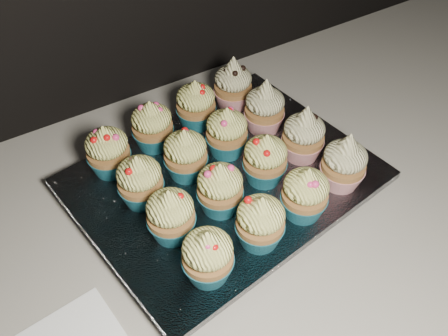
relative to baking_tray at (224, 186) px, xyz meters
name	(u,v)px	position (x,y,z in m)	size (l,w,h in m)	color
cabinet	(291,303)	(0.17, -0.02, -0.48)	(2.40, 0.60, 0.86)	black
worktop	(317,166)	(0.17, -0.02, -0.03)	(2.44, 0.64, 0.04)	beige
baking_tray	(224,186)	(0.00, 0.00, 0.00)	(0.38, 0.29, 0.02)	black
foil_lining	(224,178)	(0.00, 0.00, 0.02)	(0.41, 0.32, 0.01)	silver
cupcake_0	(208,256)	(-0.10, -0.13, 0.06)	(0.06, 0.06, 0.08)	#1A677B
cupcake_1	(260,222)	(-0.02, -0.12, 0.06)	(0.06, 0.06, 0.08)	#1A677B
cupcake_2	(305,194)	(0.06, -0.11, 0.06)	(0.06, 0.06, 0.08)	#1A677B
cupcake_3	(344,163)	(0.13, -0.10, 0.06)	(0.06, 0.06, 0.10)	#A31624
cupcake_4	(171,215)	(-0.11, -0.05, 0.06)	(0.06, 0.06, 0.08)	#1A677B
cupcake_5	(220,189)	(-0.03, -0.05, 0.06)	(0.06, 0.06, 0.08)	#1A677B
cupcake_6	(265,160)	(0.05, -0.03, 0.06)	(0.06, 0.06, 0.08)	#1A677B
cupcake_7	(304,135)	(0.12, -0.02, 0.06)	(0.06, 0.06, 0.10)	#A31624
cupcake_8	(140,181)	(-0.12, 0.02, 0.06)	(0.06, 0.06, 0.08)	#1A677B
cupcake_9	(186,154)	(-0.04, 0.03, 0.06)	(0.06, 0.06, 0.08)	#1A677B
cupcake_10	(227,132)	(0.03, 0.04, 0.06)	(0.06, 0.06, 0.08)	#1A677B
cupcake_11	(265,108)	(0.11, 0.06, 0.06)	(0.06, 0.06, 0.10)	#A31624
cupcake_12	(108,151)	(-0.13, 0.10, 0.06)	(0.06, 0.06, 0.08)	#1A677B
cupcake_13	(152,126)	(-0.06, 0.11, 0.06)	(0.06, 0.06, 0.08)	#1A677B
cupcake_14	(196,105)	(0.02, 0.12, 0.06)	(0.06, 0.06, 0.08)	#1A677B
cupcake_15	(233,85)	(0.10, 0.13, 0.06)	(0.06, 0.06, 0.10)	#A31624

